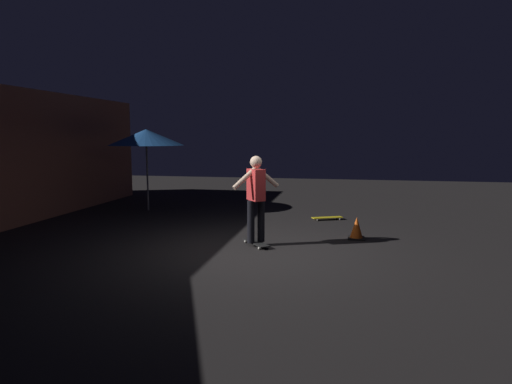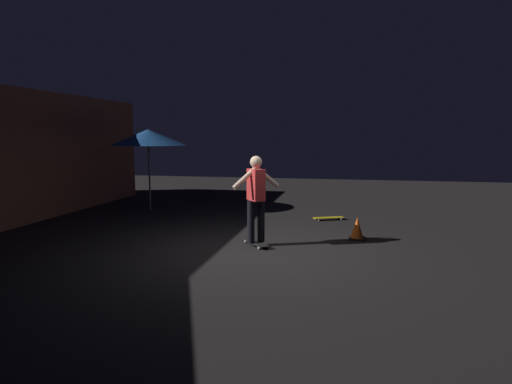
# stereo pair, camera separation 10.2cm
# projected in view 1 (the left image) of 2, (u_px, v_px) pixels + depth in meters

# --- Properties ---
(ground_plane) EXTENTS (28.00, 28.00, 0.00)m
(ground_plane) POSITION_uv_depth(u_px,v_px,m) (256.00, 251.00, 8.16)
(ground_plane) COLOR black
(patio_umbrella) EXTENTS (2.10, 2.10, 2.30)m
(patio_umbrella) POSITION_uv_depth(u_px,v_px,m) (146.00, 137.00, 12.34)
(patio_umbrella) COLOR slate
(patio_umbrella) RESTS_ON ground_plane
(skateboard_ridden) EXTENTS (0.74, 0.64, 0.07)m
(skateboard_ridden) POSITION_uv_depth(u_px,v_px,m) (256.00, 243.00, 8.53)
(skateboard_ridden) COLOR black
(skateboard_ridden) RESTS_ON ground_plane
(skateboard_spare) EXTENTS (0.50, 0.79, 0.07)m
(skateboard_spare) POSITION_uv_depth(u_px,v_px,m) (327.00, 218.00, 11.13)
(skateboard_spare) COLOR gold
(skateboard_spare) RESTS_ON ground_plane
(skater) EXTENTS (0.68, 0.83, 1.67)m
(skater) POSITION_uv_depth(u_px,v_px,m) (256.00, 193.00, 8.41)
(skater) COLOR black
(skater) RESTS_ON skateboard_ridden
(traffic_cone) EXTENTS (0.34, 0.34, 0.46)m
(traffic_cone) POSITION_uv_depth(u_px,v_px,m) (356.00, 229.00, 9.07)
(traffic_cone) COLOR black
(traffic_cone) RESTS_ON ground_plane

